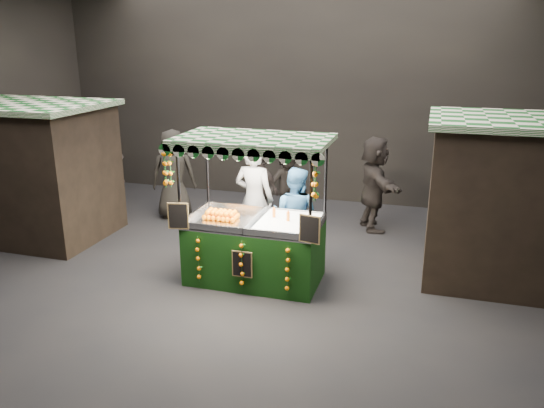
% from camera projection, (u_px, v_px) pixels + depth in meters
% --- Properties ---
extents(ground, '(12.00, 12.00, 0.00)m').
position_uv_depth(ground, '(227.00, 282.00, 8.57)').
color(ground, black).
rests_on(ground, ground).
extents(market_hall, '(12.10, 10.10, 5.05)m').
position_uv_depth(market_hall, '(221.00, 65.00, 7.57)').
color(market_hall, black).
rests_on(market_hall, ground).
extents(neighbour_stall_left, '(3.00, 2.20, 2.60)m').
position_uv_depth(neighbour_stall_left, '(31.00, 170.00, 10.31)').
color(neighbour_stall_left, black).
rests_on(neighbour_stall_left, ground).
extents(neighbour_stall_right, '(3.00, 2.20, 2.60)m').
position_uv_depth(neighbour_stall_right, '(522.00, 201.00, 8.35)').
color(neighbour_stall_right, black).
rests_on(neighbour_stall_right, ground).
extents(juice_stall, '(2.41, 1.42, 2.33)m').
position_uv_depth(juice_stall, '(255.00, 239.00, 8.43)').
color(juice_stall, black).
rests_on(juice_stall, ground).
extents(vendor_grey, '(0.76, 0.53, 1.99)m').
position_uv_depth(vendor_grey, '(254.00, 199.00, 9.55)').
color(vendor_grey, gray).
rests_on(vendor_grey, ground).
extents(vendor_blue, '(0.91, 0.76, 1.70)m').
position_uv_depth(vendor_blue, '(295.00, 216.00, 9.10)').
color(vendor_blue, '#2B598A').
rests_on(vendor_blue, ground).
extents(shopper_0, '(0.72, 0.57, 1.75)m').
position_uv_depth(shopper_0, '(111.00, 169.00, 12.28)').
color(shopper_0, '#2E2825').
rests_on(shopper_0, ground).
extents(shopper_1, '(1.02, 0.94, 1.69)m').
position_uv_depth(shopper_1, '(454.00, 200.00, 10.03)').
color(shopper_1, '#282420').
rests_on(shopper_1, ground).
extents(shopper_2, '(1.00, 0.78, 1.58)m').
position_uv_depth(shopper_2, '(261.00, 189.00, 10.94)').
color(shopper_2, '#2C2524').
rests_on(shopper_2, ground).
extents(shopper_3, '(1.07, 1.10, 1.51)m').
position_uv_depth(shopper_3, '(287.00, 183.00, 11.54)').
color(shopper_3, black).
rests_on(shopper_3, ground).
extents(shopper_4, '(1.10, 0.91, 1.92)m').
position_uv_depth(shopper_4, '(173.00, 174.00, 11.43)').
color(shopper_4, black).
rests_on(shopper_4, ground).
extents(shopper_5, '(1.21, 1.85, 1.91)m').
position_uv_depth(shopper_5, '(374.00, 184.00, 10.70)').
color(shopper_5, '#2B2623').
rests_on(shopper_5, ground).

